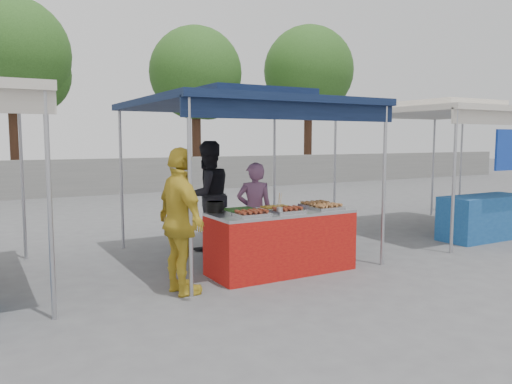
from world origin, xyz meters
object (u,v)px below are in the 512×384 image
vendor_table (281,242)px  helper_man (207,196)px  customer_person (181,221)px  cooking_pot (215,207)px  wok_burner (337,227)px  vendor_woman (255,212)px

vendor_table → helper_man: 1.87m
vendor_table → customer_person: customer_person is taller
vendor_table → helper_man: size_ratio=1.11×
cooking_pot → helper_man: (0.53, 1.43, -0.02)m
wok_burner → helper_man: helper_man is taller
helper_man → customer_person: (-1.25, -2.03, -0.03)m
wok_burner → helper_man: bearing=145.1°
vendor_woman → customer_person: customer_person is taller
wok_burner → vendor_woman: (-1.19, 0.49, 0.27)m
customer_person → helper_man: bearing=-35.8°
wok_burner → vendor_woman: 1.31m
cooking_pot → wok_burner: 2.09m
cooking_pot → vendor_woman: 0.96m
cooking_pot → customer_person: bearing=-140.1°
cooking_pot → helper_man: 1.52m
vendor_woman → helper_man: size_ratio=0.82×
helper_man → customer_person: bearing=51.1°
vendor_table → cooking_pot: 1.03m
cooking_pot → wok_burner: (2.04, -0.08, -0.45)m
helper_man → customer_person: 2.38m
vendor_table → customer_person: (-1.55, -0.24, 0.45)m
vendor_table → cooking_pot: size_ratio=8.02×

